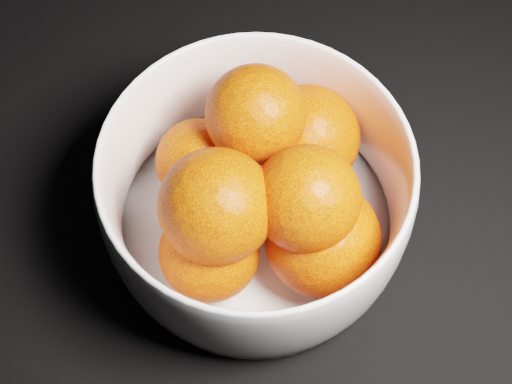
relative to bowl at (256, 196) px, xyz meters
name	(u,v)px	position (x,y,z in m)	size (l,w,h in m)	color
ground	(141,157)	(-0.07, 0.11, -0.06)	(3.00, 3.00, 0.00)	black
bowl	(256,196)	(0.00, 0.00, 0.00)	(0.25, 0.25, 0.12)	white
orange_pile	(268,188)	(0.01, 0.00, 0.01)	(0.20, 0.18, 0.14)	#F34608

